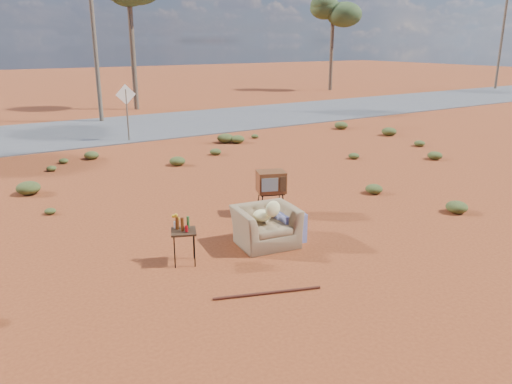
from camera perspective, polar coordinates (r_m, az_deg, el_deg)
ground at (r=9.14m, az=1.25°, el=-7.41°), size 140.00×140.00×0.00m
highway at (r=22.72m, az=-20.34°, el=6.37°), size 140.00×7.00×0.04m
armchair at (r=9.57m, az=1.62°, el=-3.27°), size 1.44×0.90×0.99m
tv_unit at (r=11.13m, az=1.73°, el=1.10°), size 0.75×0.68×0.99m
side_table at (r=8.76m, az=-8.48°, el=-4.20°), size 0.56×0.56×0.88m
rusty_bar at (r=7.88m, az=1.33°, el=-11.45°), size 1.63×0.62×0.05m
road_sign at (r=20.02m, az=-14.60°, el=9.88°), size 0.78×0.06×2.19m
eucalyptus_right at (r=40.87m, az=8.81°, el=19.76°), size 3.20×3.20×7.10m
utility_pole_center at (r=25.31m, az=-18.05°, el=16.98°), size 1.40×0.20×8.00m
utility_pole_east at (r=45.71m, az=26.32°, el=15.71°), size 1.40×0.20×8.00m
scrub_patch at (r=12.49m, az=-13.25°, el=-0.43°), size 17.49×8.07×0.33m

